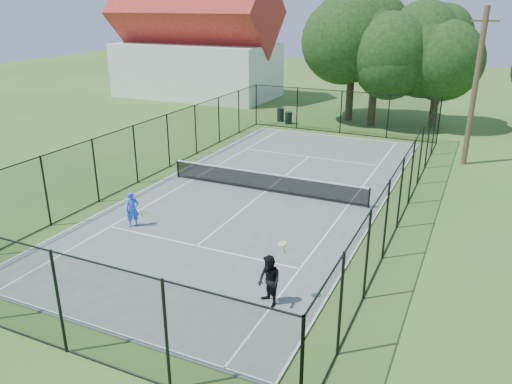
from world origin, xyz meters
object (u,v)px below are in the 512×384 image
at_px(tennis_net, 266,181).
at_px(player_blue, 133,210).
at_px(trash_bin_right, 288,118).
at_px(trash_bin_left, 280,115).
at_px(player_black, 269,281).
at_px(utility_pole, 475,88).

bearing_deg(tennis_net, player_blue, -118.93).
distance_m(trash_bin_right, player_blue, 20.22).
distance_m(trash_bin_left, player_black, 25.37).
distance_m(trash_bin_right, utility_pole, 14.36).
height_order(trash_bin_right, player_black, player_black).
distance_m(utility_pole, player_blue, 19.28).
relative_size(tennis_net, utility_pole, 1.18).
relative_size(trash_bin_left, player_blue, 0.70).
bearing_deg(player_black, trash_bin_left, 111.39).
bearing_deg(player_blue, utility_pole, 51.95).
bearing_deg(trash_bin_right, trash_bin_left, 148.93).
xyz_separation_m(utility_pole, player_black, (-4.41, -17.83, -3.44)).
relative_size(trash_bin_right, player_blue, 0.61).
bearing_deg(utility_pole, player_blue, -128.05).
relative_size(trash_bin_left, trash_bin_right, 1.14).
height_order(tennis_net, player_black, player_black).
bearing_deg(tennis_net, utility_pole, 46.95).
distance_m(utility_pole, player_black, 18.68).
bearing_deg(player_black, trash_bin_right, 109.94).
xyz_separation_m(tennis_net, trash_bin_right, (-4.38, 14.27, -0.13)).
xyz_separation_m(tennis_net, player_black, (4.00, -8.83, 0.29)).
xyz_separation_m(player_blue, player_black, (7.28, -2.90, 0.08)).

